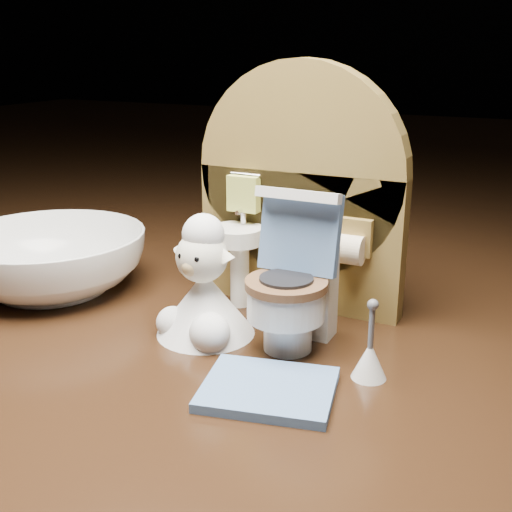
# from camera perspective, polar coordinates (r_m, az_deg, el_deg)

# --- Properties ---
(backdrop_panel) EXTENTS (0.13, 0.05, 0.15)m
(backdrop_panel) POSITION_cam_1_polar(r_m,az_deg,el_deg) (0.39, 3.83, 4.71)
(backdrop_panel) COLOR brown
(backdrop_panel) RESTS_ON ground
(toy_toilet) EXTENTS (0.05, 0.06, 0.09)m
(toy_toilet) POSITION_cam_1_polar(r_m,az_deg,el_deg) (0.35, 3.44, -2.98)
(toy_toilet) COLOR white
(toy_toilet) RESTS_ON ground
(bath_mat) EXTENTS (0.07, 0.06, 0.00)m
(bath_mat) POSITION_cam_1_polar(r_m,az_deg,el_deg) (0.31, 1.11, -11.76)
(bath_mat) COLOR #567BAF
(bath_mat) RESTS_ON ground
(toilet_brush) EXTENTS (0.02, 0.02, 0.04)m
(toilet_brush) POSITION_cam_1_polar(r_m,az_deg,el_deg) (0.32, 10.07, -8.88)
(toilet_brush) COLOR white
(toilet_brush) RESTS_ON ground
(plush_lamb) EXTENTS (0.06, 0.06, 0.07)m
(plush_lamb) POSITION_cam_1_polar(r_m,az_deg,el_deg) (0.36, -4.69, -3.35)
(plush_lamb) COLOR white
(plush_lamb) RESTS_ON ground
(ceramic_bowl) EXTENTS (0.14, 0.14, 0.04)m
(ceramic_bowl) POSITION_cam_1_polar(r_m,az_deg,el_deg) (0.45, -17.78, -0.45)
(ceramic_bowl) COLOR white
(ceramic_bowl) RESTS_ON ground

